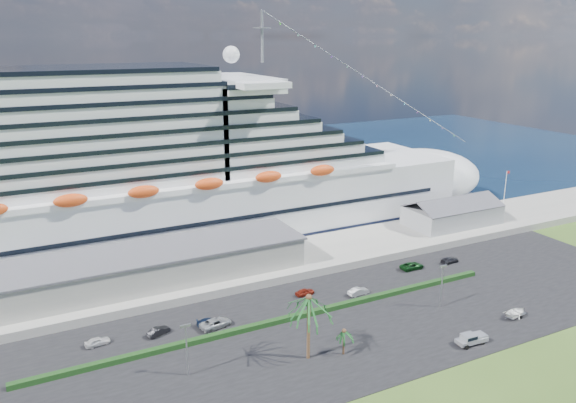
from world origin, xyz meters
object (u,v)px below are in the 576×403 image
pickup_truck (471,338)px  boat_trailer (516,312)px  cruise_ship (139,179)px  parked_car_3 (209,322)px

pickup_truck → boat_trailer: size_ratio=1.02×
cruise_ship → pickup_truck: cruise_ship is taller
pickup_truck → cruise_ship: bearing=118.5°
pickup_truck → parked_car_3: bearing=144.8°
parked_car_3 → boat_trailer: 54.23m
parked_car_3 → boat_trailer: (49.53, -22.07, 0.38)m
parked_car_3 → pickup_truck: pickup_truck is taller
parked_car_3 → boat_trailer: size_ratio=0.79×
cruise_ship → parked_car_3: 46.03m
pickup_truck → boat_trailer: (13.75, 3.16, -0.05)m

